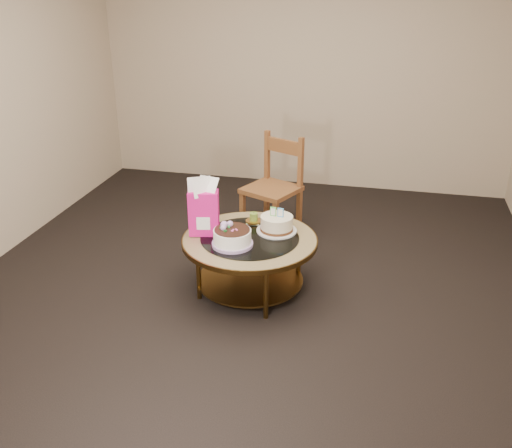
% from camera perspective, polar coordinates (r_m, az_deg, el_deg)
% --- Properties ---
extents(ground, '(5.00, 5.00, 0.00)m').
position_cam_1_polar(ground, '(4.48, -0.61, -6.62)').
color(ground, black).
rests_on(ground, ground).
extents(room_walls, '(4.52, 5.02, 2.61)m').
position_cam_1_polar(room_walls, '(3.91, -0.71, 13.11)').
color(room_walls, tan).
rests_on(room_walls, ground).
extents(coffee_table, '(1.02, 1.02, 0.46)m').
position_cam_1_polar(coffee_table, '(4.30, -0.63, -2.30)').
color(coffee_table, brown).
rests_on(coffee_table, ground).
extents(decorated_cake, '(0.30, 0.30, 0.17)m').
position_cam_1_polar(decorated_cake, '(4.12, -2.40, -1.41)').
color(decorated_cake, '#B08DC8').
rests_on(decorated_cake, coffee_table).
extents(cream_cake, '(0.31, 0.31, 0.20)m').
position_cam_1_polar(cream_cake, '(4.33, 2.08, -0.00)').
color(cream_cake, white).
rests_on(cream_cake, coffee_table).
extents(gift_bag, '(0.24, 0.20, 0.44)m').
position_cam_1_polar(gift_bag, '(4.25, -5.27, 1.72)').
color(gift_bag, '#E81584').
rests_on(gift_bag, coffee_table).
extents(pillar_candle, '(0.13, 0.13, 0.09)m').
position_cam_1_polar(pillar_candle, '(4.49, -0.23, 0.47)').
color(pillar_candle, '#F2DF63').
rests_on(pillar_candle, coffee_table).
extents(dining_chair, '(0.57, 0.57, 0.94)m').
position_cam_1_polar(dining_chair, '(5.18, 1.80, 3.71)').
color(dining_chair, brown).
rests_on(dining_chair, ground).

